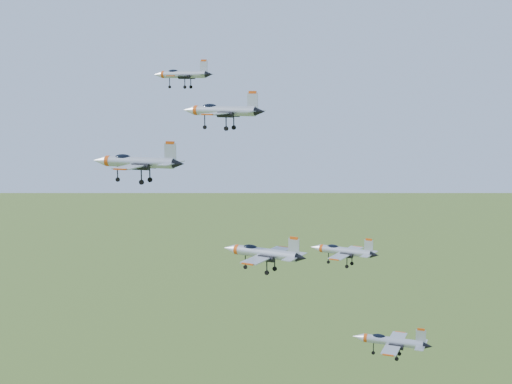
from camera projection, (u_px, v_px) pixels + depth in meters
The scene contains 6 objects.
jet_lead at pixel (182, 74), 126.71m from camera, with size 12.05×10.05×3.22m.
jet_left_high at pixel (222, 110), 107.48m from camera, with size 14.03×11.67×3.75m.
jet_right_high at pixel (137, 162), 97.02m from camera, with size 13.79×11.65×3.72m.
jet_left_low at pixel (343, 251), 107.34m from camera, with size 11.08×9.12×2.97m.
jet_right_low at pixel (263, 253), 90.14m from camera, with size 11.91×9.82×3.19m.
jet_trail at pixel (391, 341), 98.00m from camera, with size 11.05×9.27×2.96m.
Camera 1 is at (60.38, -88.21, 157.65)m, focal length 50.00 mm.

